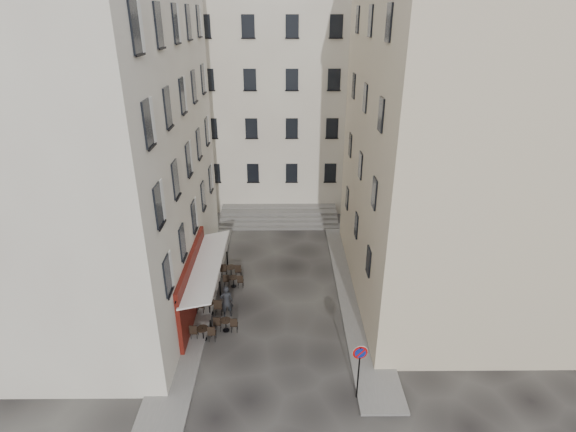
{
  "coord_description": "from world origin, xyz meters",
  "views": [
    {
      "loc": [
        0.46,
        -19.1,
        14.85
      ],
      "look_at": [
        0.64,
        4.0,
        4.36
      ],
      "focal_mm": 28.0,
      "sensor_mm": 36.0,
      "label": 1
    }
  ],
  "objects_px": {
    "no_parking_sign": "(359,362)",
    "bistro_table_a": "(203,332)",
    "pedestrian": "(227,301)",
    "bistro_table_b": "(226,324)"
  },
  "relations": [
    {
      "from": "no_parking_sign",
      "to": "bistro_table_a",
      "type": "distance_m",
      "value": 8.13
    },
    {
      "from": "pedestrian",
      "to": "bistro_table_b",
      "type": "bearing_deg",
      "value": 83.74
    },
    {
      "from": "bistro_table_a",
      "to": "bistro_table_b",
      "type": "relative_size",
      "value": 1.04
    },
    {
      "from": "no_parking_sign",
      "to": "bistro_table_a",
      "type": "height_order",
      "value": "no_parking_sign"
    },
    {
      "from": "no_parking_sign",
      "to": "bistro_table_a",
      "type": "relative_size",
      "value": 2.14
    },
    {
      "from": "bistro_table_b",
      "to": "bistro_table_a",
      "type": "bearing_deg",
      "value": -147.22
    },
    {
      "from": "bistro_table_b",
      "to": "pedestrian",
      "type": "xyz_separation_m",
      "value": [
        -0.08,
        1.26,
        0.49
      ]
    },
    {
      "from": "bistro_table_a",
      "to": "pedestrian",
      "type": "bearing_deg",
      "value": 63.65
    },
    {
      "from": "no_parking_sign",
      "to": "bistro_table_b",
      "type": "relative_size",
      "value": 2.22
    },
    {
      "from": "bistro_table_b",
      "to": "pedestrian",
      "type": "relative_size",
      "value": 0.66
    }
  ]
}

